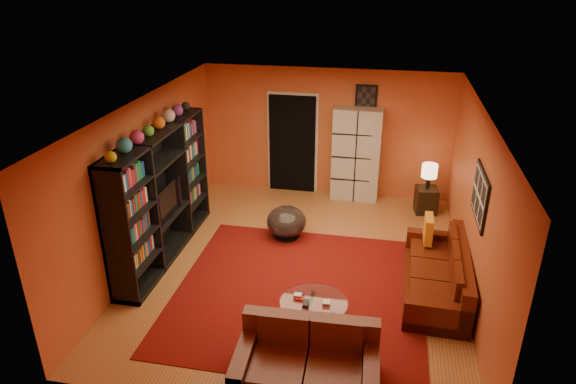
% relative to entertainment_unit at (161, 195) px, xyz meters
% --- Properties ---
extents(floor, '(6.00, 6.00, 0.00)m').
position_rel_entertainment_unit_xyz_m(floor, '(2.27, 0.00, -1.05)').
color(floor, '#985C2F').
rests_on(floor, ground).
extents(ceiling, '(6.00, 6.00, 0.00)m').
position_rel_entertainment_unit_xyz_m(ceiling, '(2.27, 0.00, 1.55)').
color(ceiling, white).
rests_on(ceiling, wall_back).
extents(wall_back, '(6.00, 0.00, 6.00)m').
position_rel_entertainment_unit_xyz_m(wall_back, '(2.27, 3.00, 0.25)').
color(wall_back, '#C1532A').
rests_on(wall_back, floor).
extents(wall_front, '(6.00, 0.00, 6.00)m').
position_rel_entertainment_unit_xyz_m(wall_front, '(2.27, -3.00, 0.25)').
color(wall_front, '#C1532A').
rests_on(wall_front, floor).
extents(wall_left, '(0.00, 6.00, 6.00)m').
position_rel_entertainment_unit_xyz_m(wall_left, '(-0.23, 0.00, 0.25)').
color(wall_left, '#C1532A').
rests_on(wall_left, floor).
extents(wall_right, '(0.00, 6.00, 6.00)m').
position_rel_entertainment_unit_xyz_m(wall_right, '(4.78, 0.00, 0.25)').
color(wall_right, '#C1532A').
rests_on(wall_right, floor).
extents(rug, '(3.60, 3.60, 0.01)m').
position_rel_entertainment_unit_xyz_m(rug, '(2.38, -0.70, -1.04)').
color(rug, '#560A09').
rests_on(rug, floor).
extents(doorway, '(0.95, 0.10, 2.04)m').
position_rel_entertainment_unit_xyz_m(doorway, '(1.57, 2.96, -0.03)').
color(doorway, black).
rests_on(doorway, floor).
extents(wall_art_right, '(0.03, 1.00, 0.70)m').
position_rel_entertainment_unit_xyz_m(wall_art_right, '(4.75, -0.30, 0.55)').
color(wall_art_right, black).
rests_on(wall_art_right, wall_right).
extents(wall_art_back, '(0.42, 0.03, 0.52)m').
position_rel_entertainment_unit_xyz_m(wall_art_back, '(3.02, 2.98, 1.00)').
color(wall_art_back, black).
rests_on(wall_art_back, wall_back).
extents(entertainment_unit, '(0.45, 3.00, 2.10)m').
position_rel_entertainment_unit_xyz_m(entertainment_unit, '(0.00, 0.00, 0.00)').
color(entertainment_unit, black).
rests_on(entertainment_unit, floor).
extents(tv, '(0.93, 0.12, 0.54)m').
position_rel_entertainment_unit_xyz_m(tv, '(0.05, -0.07, -0.06)').
color(tv, black).
rests_on(tv, entertainment_unit).
extents(sofa, '(0.94, 2.16, 0.85)m').
position_rel_entertainment_unit_xyz_m(sofa, '(4.41, -0.28, -0.76)').
color(sofa, '#461409').
rests_on(sofa, rug).
extents(loveseat, '(1.65, 1.03, 0.85)m').
position_rel_entertainment_unit_xyz_m(loveseat, '(2.77, -2.41, -0.77)').
color(loveseat, '#461409').
rests_on(loveseat, rug).
extents(throw_pillow, '(0.12, 0.42, 0.42)m').
position_rel_entertainment_unit_xyz_m(throw_pillow, '(4.22, 0.47, -0.42)').
color(throw_pillow, orange).
rests_on(throw_pillow, sofa).
extents(coffee_table, '(0.88, 0.88, 0.44)m').
position_rel_entertainment_unit_xyz_m(coffee_table, '(2.70, -1.51, -0.65)').
color(coffee_table, silver).
rests_on(coffee_table, floor).
extents(storage_cabinet, '(0.96, 0.45, 1.89)m').
position_rel_entertainment_unit_xyz_m(storage_cabinet, '(2.91, 2.80, -0.10)').
color(storage_cabinet, '#BCB8AE').
rests_on(storage_cabinet, floor).
extents(bowl_chair, '(0.70, 0.70, 0.57)m').
position_rel_entertainment_unit_xyz_m(bowl_chair, '(1.87, 0.89, -0.74)').
color(bowl_chair, black).
rests_on(bowl_chair, floor).
extents(side_table, '(0.45, 0.45, 0.50)m').
position_rel_entertainment_unit_xyz_m(side_table, '(4.32, 2.40, -0.80)').
color(side_table, black).
rests_on(side_table, floor).
extents(table_lamp, '(0.29, 0.29, 0.49)m').
position_rel_entertainment_unit_xyz_m(table_lamp, '(4.32, 2.40, -0.20)').
color(table_lamp, black).
rests_on(table_lamp, side_table).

